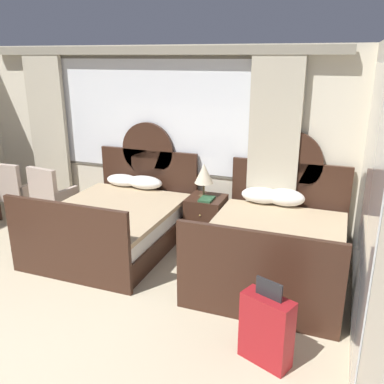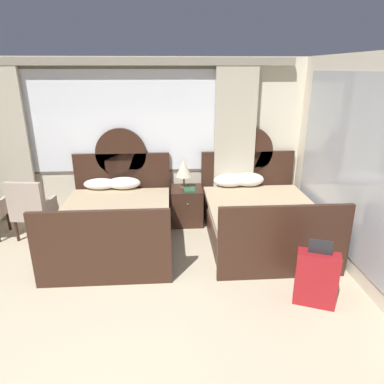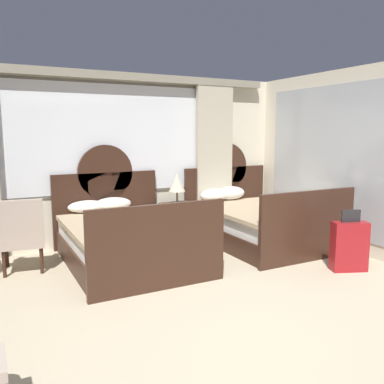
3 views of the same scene
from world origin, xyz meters
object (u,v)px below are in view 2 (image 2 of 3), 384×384
(armchair_by_window_left, at_px, (31,207))
(suitcase_on_floor, at_px, (316,278))
(table_lamp_on_nightstand, at_px, (184,169))
(book_on_nightstand, at_px, (190,189))
(bed_near_window, at_px, (116,221))
(bed_near_mirror, at_px, (259,217))
(nightstand_between_beds, at_px, (187,206))

(armchair_by_window_left, height_order, suitcase_on_floor, armchair_by_window_left)
(table_lamp_on_nightstand, relative_size, book_on_nightstand, 1.87)
(bed_near_window, relative_size, table_lamp_on_nightstand, 4.52)
(bed_near_window, xyz_separation_m, bed_near_mirror, (2.20, 0.00, 0.00))
(bed_near_window, height_order, armchair_by_window_left, bed_near_window)
(bed_near_window, relative_size, armchair_by_window_left, 2.29)
(nightstand_between_beds, bearing_deg, bed_near_window, -150.44)
(suitcase_on_floor, bearing_deg, nightstand_between_beds, 120.16)
(bed_near_window, relative_size, book_on_nightstand, 8.43)
(nightstand_between_beds, height_order, armchair_by_window_left, armchair_by_window_left)
(nightstand_between_beds, bearing_deg, table_lamp_on_nightstand, 156.31)
(bed_near_window, height_order, bed_near_mirror, same)
(bed_near_mirror, distance_m, table_lamp_on_nightstand, 1.45)
(table_lamp_on_nightstand, bearing_deg, armchair_by_window_left, -170.28)
(suitcase_on_floor, bearing_deg, bed_near_window, 145.99)
(table_lamp_on_nightstand, distance_m, suitcase_on_floor, 2.73)
(book_on_nightstand, xyz_separation_m, armchair_by_window_left, (-2.45, -0.28, -0.13))
(bed_near_mirror, bearing_deg, table_lamp_on_nightstand, 150.60)
(bed_near_window, height_order, book_on_nightstand, bed_near_window)
(table_lamp_on_nightstand, distance_m, armchair_by_window_left, 2.44)
(bed_near_mirror, relative_size, suitcase_on_floor, 2.74)
(bed_near_window, distance_m, table_lamp_on_nightstand, 1.39)
(bed_near_mirror, bearing_deg, book_on_nightstand, 153.77)
(nightstand_between_beds, xyz_separation_m, armchair_by_window_left, (-2.41, -0.39, 0.19))
(nightstand_between_beds, xyz_separation_m, table_lamp_on_nightstand, (-0.05, 0.02, 0.65))
(nightstand_between_beds, distance_m, book_on_nightstand, 0.35)
(table_lamp_on_nightstand, bearing_deg, nightstand_between_beds, -23.69)
(bed_near_window, xyz_separation_m, book_on_nightstand, (1.15, 0.52, 0.30))
(nightstand_between_beds, distance_m, armchair_by_window_left, 2.45)
(book_on_nightstand, relative_size, suitcase_on_floor, 0.33)
(book_on_nightstand, xyz_separation_m, suitcase_on_floor, (1.27, -2.16, -0.32))
(nightstand_between_beds, height_order, book_on_nightstand, book_on_nightstand)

